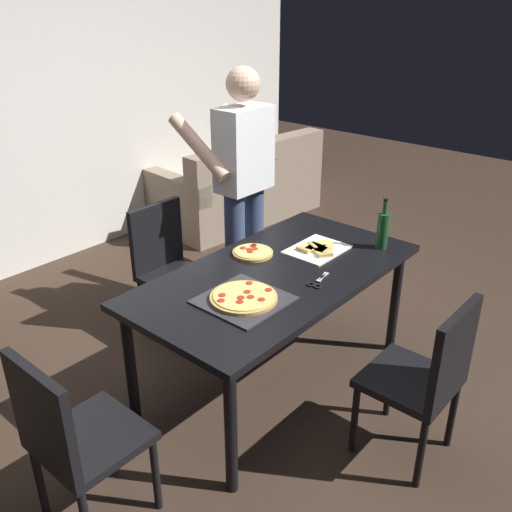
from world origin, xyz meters
TOP-DOWN VIEW (x-y plane):
  - ground_plane at (0.00, 0.00)m, footprint 12.00×12.00m
  - back_wall at (0.00, 2.60)m, footprint 6.40×0.10m
  - dining_table at (0.00, 0.00)m, footprint 1.70×0.89m
  - chair_near_camera at (-0.00, -0.93)m, footprint 0.42×0.42m
  - chair_far_side at (0.00, 0.93)m, footprint 0.42×0.42m
  - chair_left_end at (-1.34, 0.00)m, footprint 0.42×0.42m
  - couch at (1.89, 1.99)m, footprint 1.77×0.99m
  - person_serving_pizza at (0.51, 0.71)m, footprint 0.55×0.54m
  - pepperoni_pizza_on_tray at (-0.36, -0.08)m, footprint 0.40×0.40m
  - pizza_slices_on_towel at (0.37, -0.01)m, footprint 0.36×0.28m
  - wine_bottle at (0.67, -0.28)m, footprint 0.07×0.07m
  - kitchen_scissors at (0.03, -0.25)m, footprint 0.20×0.09m
  - second_pizza_plain at (0.09, 0.25)m, footprint 0.24×0.24m

SIDE VIEW (x-z plane):
  - ground_plane at x=0.00m, z-range 0.00..0.00m
  - couch at x=1.89m, z-range -0.12..0.73m
  - chair_near_camera at x=0.00m, z-range 0.06..0.96m
  - chair_far_side at x=0.00m, z-range 0.06..0.96m
  - chair_left_end at x=-1.34m, z-range 0.06..0.96m
  - dining_table at x=0.00m, z-range 0.30..1.05m
  - kitchen_scissors at x=0.03m, z-range 0.75..0.76m
  - second_pizza_plain at x=0.09m, z-range 0.75..0.78m
  - pizza_slices_on_towel at x=0.37m, z-range 0.75..0.78m
  - pepperoni_pizza_on_tray at x=-0.36m, z-range 0.75..0.78m
  - wine_bottle at x=0.67m, z-range 0.71..1.03m
  - person_serving_pizza at x=0.51m, z-range 0.12..1.87m
  - back_wall at x=0.00m, z-range 0.00..2.80m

